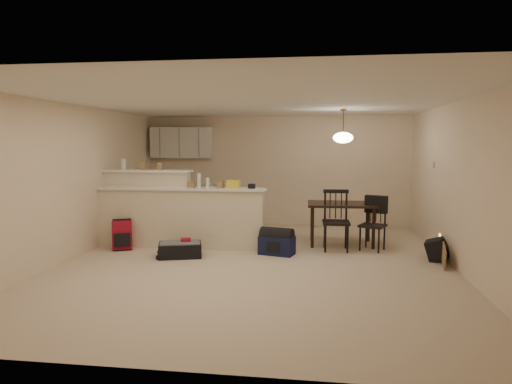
% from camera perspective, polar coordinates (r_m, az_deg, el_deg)
% --- Properties ---
extents(room, '(7.00, 7.02, 2.50)m').
position_cam_1_polar(room, '(7.04, 0.04, 1.02)').
color(room, beige).
rests_on(room, ground).
extents(breakfast_bar, '(3.08, 0.58, 1.39)m').
position_cam_1_polar(breakfast_bar, '(8.47, -10.93, -2.62)').
color(breakfast_bar, beige).
rests_on(breakfast_bar, ground).
extents(upper_cabinets, '(1.40, 0.34, 0.70)m').
position_cam_1_polar(upper_cabinets, '(10.74, -9.31, 6.12)').
color(upper_cabinets, white).
rests_on(upper_cabinets, room).
extents(kitchen_counter, '(1.80, 0.60, 0.90)m').
position_cam_1_polar(kitchen_counter, '(10.65, -8.35, -1.68)').
color(kitchen_counter, white).
rests_on(kitchen_counter, ground).
extents(thermostat, '(0.02, 0.12, 0.12)m').
position_cam_1_polar(thermostat, '(8.75, 21.29, 3.22)').
color(thermostat, beige).
rests_on(thermostat, room).
extents(jar, '(0.10, 0.10, 0.20)m').
position_cam_1_polar(jar, '(8.84, -16.23, 3.35)').
color(jar, silver).
rests_on(jar, breakfast_bar).
extents(cereal_box, '(0.10, 0.07, 0.16)m').
position_cam_1_polar(cereal_box, '(8.70, -13.98, 3.24)').
color(cereal_box, '#94724C').
rests_on(cereal_box, breakfast_bar).
extents(small_box, '(0.08, 0.06, 0.12)m').
position_cam_1_polar(small_box, '(8.58, -11.92, 3.12)').
color(small_box, '#94724C').
rests_on(small_box, breakfast_bar).
extents(bottle_a, '(0.07, 0.07, 0.26)m').
position_cam_1_polar(bottle_a, '(8.15, -7.14, 1.44)').
color(bottle_a, silver).
rests_on(bottle_a, breakfast_bar).
extents(bottle_b, '(0.06, 0.06, 0.18)m').
position_cam_1_polar(bottle_b, '(8.11, -6.06, 1.15)').
color(bottle_b, silver).
rests_on(bottle_b, breakfast_bar).
extents(bag_lump, '(0.22, 0.18, 0.14)m').
position_cam_1_polar(bag_lump, '(8.02, -2.87, 0.97)').
color(bag_lump, '#94724C').
rests_on(bag_lump, breakfast_bar).
extents(pouch, '(0.12, 0.10, 0.08)m').
position_cam_1_polar(pouch, '(7.97, -0.54, 0.73)').
color(pouch, '#94724C').
rests_on(pouch, breakfast_bar).
extents(extra_item_x, '(0.10, 0.10, 0.12)m').
position_cam_1_polar(extra_item_x, '(8.07, -4.49, 0.92)').
color(extra_item_x, '#94724C').
rests_on(extra_item_x, breakfast_bar).
extents(extra_item_y, '(0.13, 0.10, 0.10)m').
position_cam_1_polar(extra_item_y, '(8.20, -8.13, 0.90)').
color(extra_item_y, '#94724C').
rests_on(extra_item_y, breakfast_bar).
extents(dining_table, '(1.26, 0.86, 0.78)m').
position_cam_1_polar(dining_table, '(8.59, 10.66, -1.99)').
color(dining_table, black).
rests_on(dining_table, ground).
extents(pendant_lamp, '(0.36, 0.36, 0.62)m').
position_cam_1_polar(pendant_lamp, '(8.51, 10.83, 6.75)').
color(pendant_lamp, brown).
rests_on(pendant_lamp, room).
extents(dining_chair_near, '(0.48, 0.45, 1.06)m').
position_cam_1_polar(dining_chair_near, '(8.10, 9.98, -3.55)').
color(dining_chair_near, black).
rests_on(dining_chair_near, ground).
extents(dining_chair_far, '(0.54, 0.53, 0.94)m').
position_cam_1_polar(dining_chair_far, '(8.25, 14.37, -3.91)').
color(dining_chair_far, black).
rests_on(dining_chair_far, ground).
extents(suitcase, '(0.79, 0.63, 0.23)m').
position_cam_1_polar(suitcase, '(7.72, -9.46, -7.15)').
color(suitcase, black).
rests_on(suitcase, ground).
extents(red_backpack, '(0.40, 0.33, 0.51)m').
position_cam_1_polar(red_backpack, '(8.46, -16.39, -5.21)').
color(red_backpack, maroon).
rests_on(red_backpack, ground).
extents(navy_duffel, '(0.64, 0.45, 0.31)m').
position_cam_1_polar(navy_duffel, '(7.78, 2.61, -6.66)').
color(navy_duffel, '#13193C').
rests_on(navy_duffel, ground).
extents(black_daypack, '(0.38, 0.45, 0.34)m').
position_cam_1_polar(black_daypack, '(7.93, 21.63, -6.75)').
color(black_daypack, black).
rests_on(black_daypack, ground).
extents(cardboard_sheet, '(0.09, 0.43, 0.33)m').
position_cam_1_polar(cardboard_sheet, '(7.51, 22.46, -7.52)').
color(cardboard_sheet, '#94724C').
rests_on(cardboard_sheet, ground).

